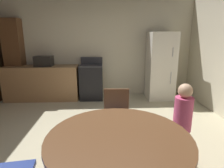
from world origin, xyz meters
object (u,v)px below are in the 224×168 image
Objects in this scene: dining_table at (119,150)px; person_child at (182,124)px; oven_range at (92,82)px; chair_north at (116,115)px; microwave at (44,61)px; refrigerator at (160,66)px.

person_child is at bearing 33.63° from dining_table.
person_child is at bearing -65.12° from oven_range.
chair_north is at bearing -65.34° from person_child.
microwave reaches higher than person_child.
dining_table is at bearing -63.34° from microwave.
dining_table is 1.05m from chair_north.
dining_table is 1.50× the size of chair_north.
oven_range is 0.84× the size of dining_table.
oven_range reaches higher than dining_table.
refrigerator is (1.85, -0.05, 0.41)m from oven_range.
oven_range is 2.50× the size of microwave.
microwave reaches higher than dining_table.
person_child is at bearing -101.57° from refrigerator.
refrigerator is at bearing -1.66° from oven_range.
refrigerator is 1.61× the size of person_child.
oven_range is at bearing 97.77° from dining_table.
chair_north is (1.73, -2.30, -0.53)m from microwave.
oven_range is at bearing -164.43° from chair_north.
refrigerator is at bearing 67.01° from dining_table.
microwave is at bearing -81.55° from person_child.
chair_north is at bearing 86.94° from dining_table.
microwave is at bearing 179.06° from refrigerator.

